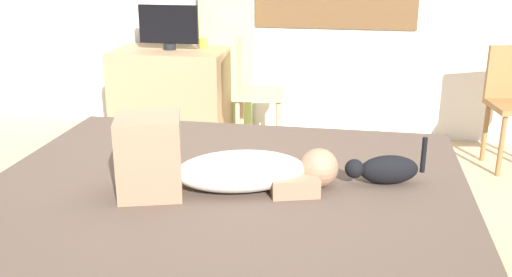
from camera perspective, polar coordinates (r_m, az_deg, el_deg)
name	(u,v)px	position (r m, az deg, el deg)	size (l,w,h in m)	color
bed	(227,238)	(2.71, -2.86, -9.68)	(2.18, 1.84, 0.54)	#997A56
person_lying	(218,166)	(2.48, -3.75, -2.67)	(0.93, 0.49, 0.34)	silver
cat	(385,169)	(2.63, 12.44, -2.95)	(0.35, 0.17, 0.21)	black
desk	(172,95)	(4.84, -8.20, 4.25)	(0.90, 0.56, 0.74)	#997A56
tv_monitor	(169,27)	(4.74, -8.49, 10.73)	(0.48, 0.10, 0.35)	black
cup	(203,43)	(4.79, -5.19, 9.23)	(0.07, 0.07, 0.08)	gold
chair_by_desk	(250,87)	(4.46, -0.61, 5.03)	(0.42, 0.42, 0.86)	tan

